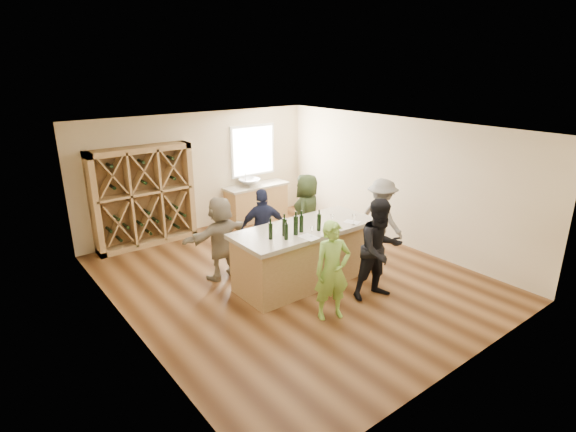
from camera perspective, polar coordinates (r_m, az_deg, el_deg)
floor at (r=8.66m, az=0.29°, el=-8.01°), size 6.00×7.00×0.10m
ceiling at (r=7.79m, az=0.33°, el=11.39°), size 6.00×7.00×0.10m
wall_back at (r=11.02m, az=-11.23°, el=5.56°), size 6.00×0.10×2.80m
wall_front at (r=5.93m, az=22.18°, el=-7.11°), size 6.00×0.10×2.80m
wall_left at (r=6.77m, az=-20.47°, el=-3.69°), size 0.10×7.00×2.80m
wall_right at (r=10.21m, az=13.94°, el=4.32°), size 0.10×7.00×2.80m
window_frame at (r=11.62m, az=-4.50°, el=8.29°), size 1.30×0.06×1.30m
window_pane at (r=11.59m, az=-4.40°, el=8.26°), size 1.18×0.01×1.18m
wine_rack at (r=10.28m, az=-17.85°, el=2.32°), size 2.20×0.45×2.20m
back_counter_base at (r=11.66m, az=-4.01°, el=1.65°), size 1.60×0.58×0.86m
back_counter_top at (r=11.53m, az=-4.06°, el=3.84°), size 1.70×0.62×0.06m
sink at (r=11.39m, az=-4.91°, el=4.27°), size 0.54×0.54×0.19m
faucet at (r=11.53m, az=-5.41°, el=4.72°), size 0.02×0.02×0.30m
tasting_counter_base at (r=8.28m, az=2.20°, el=-5.11°), size 2.60×1.00×1.00m
tasting_counter_top at (r=8.08m, az=2.24°, el=-1.60°), size 2.72×1.12×0.08m
wine_bottle_a at (r=7.44m, az=-2.22°, el=-1.91°), size 0.09×0.09×0.29m
wine_bottle_b at (r=7.43m, az=-0.23°, el=-2.00°), size 0.09×0.09×0.27m
wine_bottle_c at (r=7.58m, az=-0.47°, el=-1.41°), size 0.09×0.09×0.31m
wine_bottle_d at (r=7.62m, az=0.99°, el=-1.21°), size 0.10×0.10×0.33m
wine_bottle_e at (r=7.75m, az=1.70°, el=-0.97°), size 0.09×0.09×0.31m
wine_glass_a at (r=7.57m, az=3.01°, el=-2.08°), size 0.08×0.08×0.16m
wine_glass_b at (r=7.83m, az=5.28°, el=-1.30°), size 0.09×0.09×0.19m
wine_glass_c at (r=8.20m, az=8.36°, el=-0.47°), size 0.08×0.08×0.19m
wine_glass_d at (r=8.18m, az=5.55°, el=-0.46°), size 0.08×0.08×0.18m
tasting_menu_a at (r=7.57m, az=2.69°, el=-2.69°), size 0.26×0.34×0.00m
tasting_menu_b at (r=7.96m, az=5.56°, el=-1.69°), size 0.29×0.33×0.00m
tasting_menu_c at (r=8.37m, az=8.12°, el=-0.75°), size 0.30×0.34×0.00m
person_near_left at (r=7.04m, az=5.64°, el=-6.92°), size 0.70×0.61×1.61m
person_near_right at (r=7.73m, az=11.58°, el=-4.18°), size 0.94×0.65×1.77m
person_server at (r=9.45m, az=11.74°, el=-0.27°), size 0.55×1.10×1.66m
person_far_mid at (r=8.77m, az=-3.15°, el=-1.62°), size 1.05×0.80×1.60m
person_far_right at (r=9.46m, az=2.39°, el=0.28°), size 0.99×0.92×1.71m
person_far_left at (r=8.42m, az=-8.53°, el=-2.75°), size 1.52×0.71×1.58m
wine_bottle_f at (r=7.83m, az=3.95°, el=-0.82°), size 0.07×0.07×0.30m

